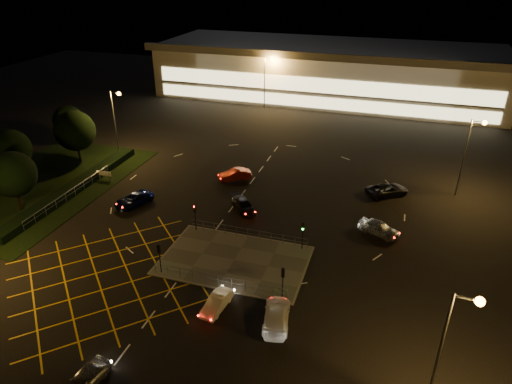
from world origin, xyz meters
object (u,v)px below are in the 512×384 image
(signal_se, at_px, (283,277))
(car_near_silver, at_px, (85,380))
(signal_sw, at_px, (159,253))
(signal_nw, at_px, (195,212))
(car_east_grey, at_px, (387,190))
(signal_ne, at_px, (303,230))
(car_approach_white, at_px, (277,315))
(car_left_blue, at_px, (134,199))
(car_right_silver, at_px, (379,228))
(car_circ_red, at_px, (235,175))
(car_far_dkgrey, at_px, (244,205))
(car_queue_white, at_px, (217,303))

(signal_se, height_order, car_near_silver, signal_se)
(signal_sw, bearing_deg, signal_nw, -90.00)
(signal_sw, height_order, car_east_grey, signal_sw)
(signal_se, bearing_deg, car_near_silver, 51.11)
(signal_ne, height_order, car_approach_white, signal_ne)
(car_near_silver, height_order, car_left_blue, car_near_silver)
(signal_sw, relative_size, car_right_silver, 0.69)
(car_left_blue, bearing_deg, car_east_grey, 43.41)
(car_near_silver, relative_size, car_left_blue, 0.84)
(car_circ_red, bearing_deg, car_far_dkgrey, -8.44)
(signal_nw, bearing_deg, signal_sw, -90.00)
(car_circ_red, xyz_separation_m, car_approach_white, (12.71, -24.66, 0.02))
(signal_se, xyz_separation_m, car_left_blue, (-21.75, 11.22, -1.68))
(signal_se, xyz_separation_m, car_near_silver, (-10.78, -13.36, -1.66))
(signal_sw, bearing_deg, car_left_blue, -49.02)
(car_near_silver, bearing_deg, car_left_blue, 119.56)
(signal_se, height_order, car_queue_white, signal_se)
(car_near_silver, relative_size, car_queue_white, 1.07)
(car_circ_red, xyz_separation_m, car_east_grey, (20.01, 1.55, 0.03))
(signal_sw, relative_size, car_queue_white, 0.81)
(car_east_grey, bearing_deg, signal_ne, 116.93)
(signal_nw, xyz_separation_m, car_east_grey, (19.62, 15.17, -1.61))
(car_near_silver, bearing_deg, car_approach_white, 48.42)
(car_queue_white, relative_size, car_east_grey, 0.71)
(signal_ne, relative_size, car_east_grey, 0.58)
(signal_se, height_order, car_approach_white, signal_se)
(signal_nw, bearing_deg, signal_ne, 0.00)
(signal_sw, height_order, signal_nw, same)
(car_circ_red, relative_size, car_approach_white, 0.86)
(signal_nw, xyz_separation_m, car_right_silver, (19.32, 5.47, -1.59))
(signal_se, bearing_deg, signal_nw, -33.65)
(car_approach_white, bearing_deg, signal_sw, -24.36)
(car_far_dkgrey, bearing_deg, signal_nw, -161.41)
(signal_nw, relative_size, car_near_silver, 0.76)
(car_queue_white, relative_size, car_left_blue, 0.78)
(car_far_dkgrey, bearing_deg, car_near_silver, -135.81)
(car_near_silver, distance_m, car_far_dkgrey, 27.45)
(signal_sw, relative_size, signal_nw, 1.00)
(car_approach_white, bearing_deg, signal_ne, -98.80)
(car_left_blue, bearing_deg, car_approach_white, -11.60)
(car_queue_white, bearing_deg, car_near_silver, -112.35)
(signal_nw, height_order, signal_ne, same)
(signal_sw, xyz_separation_m, car_east_grey, (19.62, 23.16, -1.61))
(signal_sw, height_order, car_near_silver, signal_sw)
(car_left_blue, relative_size, car_approach_white, 0.96)
(car_approach_white, bearing_deg, car_near_silver, 32.45)
(signal_ne, xyz_separation_m, car_left_blue, (-21.75, 3.23, -1.68))
(signal_sw, height_order, car_left_blue, signal_sw)
(signal_ne, distance_m, car_circ_red, 18.48)
(car_near_silver, bearing_deg, car_east_grey, 68.78)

